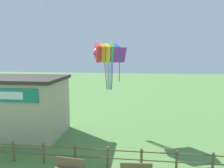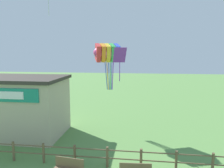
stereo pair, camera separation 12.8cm
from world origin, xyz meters
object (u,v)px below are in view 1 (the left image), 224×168
object	(u,v)px
kite_rainbow_parafoil	(107,53)
park_bench_by_building	(69,168)
seaside_building	(10,106)
kite_purple_streamer	(119,57)

from	to	relation	value
kite_rainbow_parafoil	park_bench_by_building	bearing A→B (deg)	-96.33
seaside_building	kite_purple_streamer	distance (m)	9.12
park_bench_by_building	kite_rainbow_parafoil	bearing A→B (deg)	83.67
seaside_building	kite_rainbow_parafoil	world-z (taller)	kite_rainbow_parafoil
park_bench_by_building	kite_purple_streamer	size ratio (longest dim) A/B	0.67
park_bench_by_building	kite_rainbow_parafoil	size ratio (longest dim) A/B	0.43
kite_rainbow_parafoil	kite_purple_streamer	world-z (taller)	kite_rainbow_parafoil
park_bench_by_building	kite_rainbow_parafoil	distance (m)	9.41
kite_purple_streamer	kite_rainbow_parafoil	bearing A→B (deg)	119.25
park_bench_by_building	kite_purple_streamer	bearing A→B (deg)	69.24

